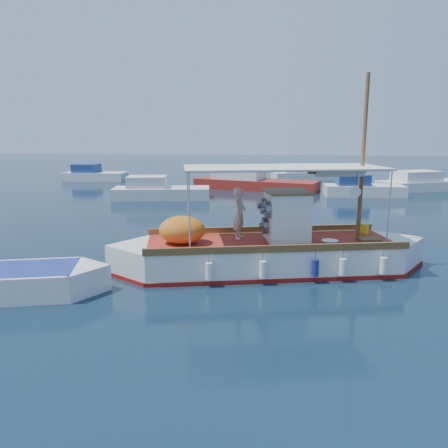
{
  "coord_description": "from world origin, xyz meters",
  "views": [
    {
      "loc": [
        -0.29,
        -14.06,
        4.54
      ],
      "look_at": [
        -1.58,
        0.0,
        1.59
      ],
      "focal_mm": 35.0,
      "sensor_mm": 36.0,
      "label": 1
    }
  ],
  "objects": [
    {
      "name": "ground",
      "position": [
        0.0,
        0.0,
        0.0
      ],
      "size": [
        160.0,
        160.0,
        0.0
      ],
      "primitive_type": "plane",
      "color": "black",
      "rests_on": "ground"
    },
    {
      "name": "fishing_caique",
      "position": [
        -0.1,
        0.24,
        0.58
      ],
      "size": [
        10.69,
        4.41,
        6.65
      ],
      "rotation": [
        0.0,
        0.0,
        0.2
      ],
      "color": "white",
      "rests_on": "ground"
    },
    {
      "name": "bg_boat_nw",
      "position": [
        -7.66,
        15.9,
        0.49
      ],
      "size": [
        6.93,
        3.29,
        1.8
      ],
      "rotation": [
        0.0,
        0.0,
        0.14
      ],
      "color": "silver",
      "rests_on": "ground"
    },
    {
      "name": "bg_boat_n",
      "position": [
        -1.28,
        22.01,
        0.49
      ],
      "size": [
        10.51,
        6.02,
        1.8
      ],
      "rotation": [
        0.0,
        0.0,
        -0.34
      ],
      "color": "maroon",
      "rests_on": "ground"
    },
    {
      "name": "bg_boat_ne",
      "position": [
        6.89,
        18.74,
        0.49
      ],
      "size": [
        5.74,
        2.31,
        1.8
      ],
      "rotation": [
        0.0,
        0.0,
        0.02
      ],
      "color": "silver",
      "rests_on": "ground"
    },
    {
      "name": "bg_boat_e",
      "position": [
        12.75,
        22.32,
        0.49
      ],
      "size": [
        8.75,
        5.36,
        1.8
      ],
      "rotation": [
        0.0,
        0.0,
        0.36
      ],
      "color": "silver",
      "rests_on": "ground"
    },
    {
      "name": "bg_boat_far_w",
      "position": [
        -16.88,
        27.27,
        0.49
      ],
      "size": [
        5.86,
        2.35,
        1.8
      ],
      "rotation": [
        0.0,
        0.0,
        -0.01
      ],
      "color": "silver",
      "rests_on": "ground"
    },
    {
      "name": "bg_boat_far_n",
      "position": [
        3.45,
        29.4,
        0.49
      ],
      "size": [
        6.42,
        3.61,
        1.8
      ],
      "rotation": [
        0.0,
        0.0,
        0.28
      ],
      "color": "silver",
      "rests_on": "ground"
    }
  ]
}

